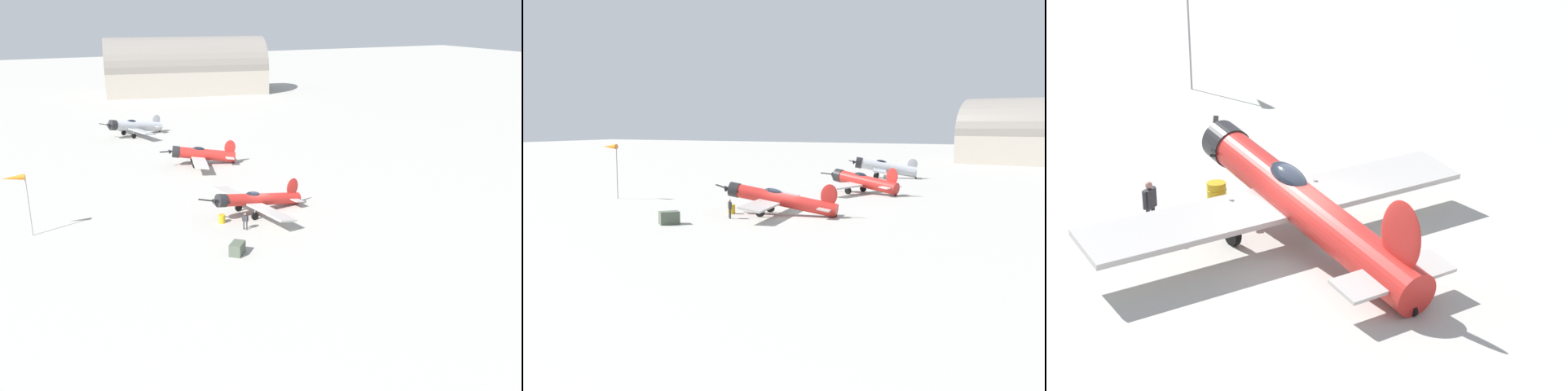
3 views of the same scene
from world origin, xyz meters
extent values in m
plane|color=#A8A59E|center=(0.00, 0.00, 0.00)|extent=(400.00, 400.00, 0.00)
cylinder|color=red|center=(0.00, 0.00, 1.40)|extent=(9.93, 3.05, 2.83)
cylinder|color=#232326|center=(4.62, 0.87, 2.18)|extent=(1.34, 1.52, 1.47)
cone|color=#232326|center=(5.26, 0.99, 2.29)|extent=(0.73, 0.67, 0.64)
cube|color=black|center=(5.40, 1.02, 2.29)|extent=(3.00, 1.25, 0.56)
ellipsoid|color=black|center=(0.96, 0.18, 2.09)|extent=(1.90, 1.08, 0.95)
cube|color=#BCB7B2|center=(1.16, 0.22, 1.25)|extent=(4.27, 12.78, 0.50)
ellipsoid|color=red|center=(-4.04, -0.76, 1.95)|extent=(1.79, 0.45, 2.19)
cube|color=#BCB7B2|center=(-3.85, -0.73, 0.80)|extent=(1.71, 3.55, 0.28)
cylinder|color=#999BA0|center=(1.45, 1.82, 0.94)|extent=(0.14, 0.14, 1.07)
cylinder|color=black|center=(1.45, 1.82, 0.40)|extent=(0.82, 0.34, 0.80)
cylinder|color=#999BA0|center=(2.01, -1.17, 0.94)|extent=(0.14, 0.14, 1.07)
cylinder|color=black|center=(2.01, -1.17, 0.40)|extent=(0.82, 0.34, 0.80)
cylinder|color=black|center=(-4.62, -0.87, 0.14)|extent=(0.29, 0.15, 0.28)
cylinder|color=#2D2D33|center=(3.23, 3.92, 0.42)|extent=(0.12, 0.12, 0.85)
cylinder|color=#2D2D33|center=(3.45, 3.71, 0.42)|extent=(0.12, 0.12, 0.85)
cube|color=#2D2D33|center=(3.34, 3.82, 1.15)|extent=(0.49, 0.48, 0.60)
sphere|color=#AB756B|center=(3.34, 3.82, 1.58)|extent=(0.22, 0.22, 0.22)
cylinder|color=#2D2D33|center=(3.14, 4.01, 1.17)|extent=(0.09, 0.09, 0.57)
cylinder|color=#2D2D33|center=(3.54, 3.62, 1.17)|extent=(0.09, 0.09, 0.57)
cylinder|color=gold|center=(4.75, 1.23, 0.42)|extent=(0.65, 0.65, 0.85)
torus|color=gold|center=(4.75, 1.23, 0.59)|extent=(0.69, 0.69, 0.04)
torus|color=gold|center=(4.75, 1.23, 0.25)|extent=(0.69, 0.69, 0.04)
cylinder|color=gray|center=(21.96, -2.99, 2.93)|extent=(0.10, 0.10, 5.86)
camera|label=1|loc=(22.44, 49.80, 20.26)|focal=38.67mm
camera|label=2|loc=(-25.48, 50.30, 8.26)|focal=43.67mm
camera|label=3|loc=(-20.82, 9.20, 10.18)|focal=58.18mm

